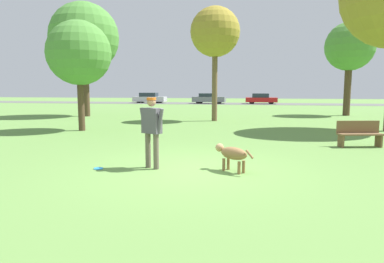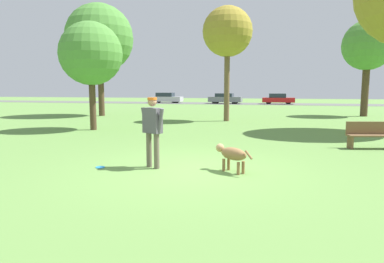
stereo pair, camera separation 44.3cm
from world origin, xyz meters
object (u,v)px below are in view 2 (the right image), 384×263
(person, at_px, (152,126))
(park_bench, at_px, (370,134))
(dog, at_px, (232,154))
(parked_car_red, at_px, (278,99))
(frisbee, at_px, (100,167))
(tree_near_left, at_px, (91,54))
(tree_mid_center, at_px, (227,32))
(tree_far_right, at_px, (368,46))
(parked_car_silver, at_px, (166,98))
(parked_car_grey, at_px, (225,98))
(tree_far_left, at_px, (99,38))

(person, xyz_separation_m, park_bench, (5.69, 4.17, -0.55))
(dog, distance_m, parked_car_red, 35.87)
(frisbee, distance_m, tree_near_left, 8.63)
(person, bearing_deg, tree_mid_center, 116.40)
(tree_far_right, distance_m, parked_car_silver, 27.33)
(parked_car_silver, height_order, parked_car_grey, parked_car_silver)
(frisbee, bearing_deg, parked_car_silver, 105.89)
(frisbee, distance_m, parked_car_red, 36.43)
(tree_far_left, xyz_separation_m, parked_car_grey, (5.46, 21.51, -4.61))
(tree_far_right, bearing_deg, person, -115.56)
(dog, bearing_deg, frisbee, 43.44)
(frisbee, distance_m, parked_car_grey, 35.97)
(tree_far_left, bearing_deg, tree_mid_center, -11.27)
(frisbee, xyz_separation_m, park_bench, (6.92, 4.47, 0.44))
(tree_near_left, distance_m, parked_car_grey, 29.27)
(park_bench, bearing_deg, parked_car_grey, 93.96)
(frisbee, relative_size, parked_car_grey, 0.05)
(tree_mid_center, bearing_deg, parked_car_red, 82.84)
(parked_car_grey, bearing_deg, tree_mid_center, -79.14)
(tree_mid_center, relative_size, parked_car_red, 1.69)
(tree_far_right, distance_m, park_bench, 14.77)
(dog, xyz_separation_m, frisbee, (-3.10, -0.34, -0.40))
(tree_near_left, xyz_separation_m, parked_car_grey, (1.76, 29.09, -2.76))
(dog, height_order, tree_far_left, tree_far_left)
(parked_car_grey, bearing_deg, dog, -79.09)
(dog, xyz_separation_m, park_bench, (3.82, 4.13, 0.04))
(parked_car_silver, bearing_deg, parked_car_red, 0.16)
(person, distance_m, park_bench, 7.08)
(dog, xyz_separation_m, tree_near_left, (-7.19, 6.46, 3.01))
(parked_car_silver, height_order, parked_car_red, parked_car_silver)
(dog, bearing_deg, tree_far_left, -14.91)
(dog, bearing_deg, parked_car_red, -54.45)
(tree_far_right, bearing_deg, dog, -110.57)
(frisbee, distance_m, tree_far_left, 17.18)
(tree_far_right, xyz_separation_m, tree_mid_center, (-8.63, -5.72, 0.33))
(tree_mid_center, bearing_deg, frisbee, -95.50)
(tree_near_left, bearing_deg, park_bench, -11.97)
(dog, distance_m, parked_car_grey, 35.97)
(tree_mid_center, bearing_deg, person, -89.91)
(tree_near_left, distance_m, parked_car_red, 30.65)
(tree_far_right, xyz_separation_m, tree_far_left, (-17.64, -3.92, 0.55))
(dog, distance_m, frisbee, 3.15)
(tree_mid_center, xyz_separation_m, parked_car_red, (2.97, 23.61, -4.39))
(parked_car_silver, relative_size, park_bench, 2.95)
(tree_far_right, distance_m, tree_near_left, 18.11)
(tree_near_left, distance_m, parked_car_silver, 30.26)
(person, bearing_deg, tree_far_right, 90.74)
(dog, relative_size, tree_near_left, 0.19)
(dog, height_order, parked_car_red, parked_car_red)
(parked_car_red, bearing_deg, frisbee, -96.90)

